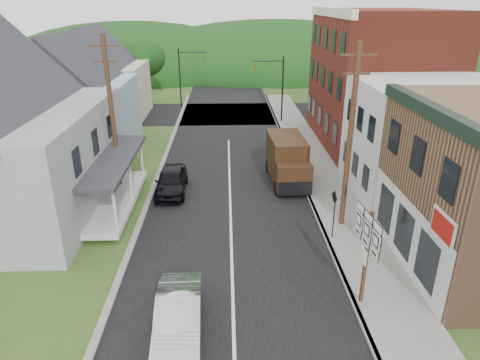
{
  "coord_description": "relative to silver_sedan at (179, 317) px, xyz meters",
  "views": [
    {
      "loc": [
        -0.17,
        -15.45,
        10.59
      ],
      "look_at": [
        0.49,
        4.43,
        2.2
      ],
      "focal_mm": 32.0,
      "sensor_mm": 36.0,
      "label": 1
    }
  ],
  "objects": [
    {
      "name": "warning_sign",
      "position": [
        6.66,
        6.07,
        0.99
      ],
      "size": [
        0.14,
        0.67,
        2.44
      ],
      "rotation": [
        0.0,
        0.0,
        0.13
      ],
      "color": "black",
      "rests_on": "sidewalk_right"
    },
    {
      "name": "storefront_red",
      "position": [
        13.16,
        20.9,
        4.28
      ],
      "size": [
        8.0,
        12.0,
        10.0
      ],
      "primitive_type": "cube",
      "color": "maroon",
      "rests_on": "ground"
    },
    {
      "name": "cross_road",
      "position": [
        1.86,
        30.9,
        -0.72
      ],
      "size": [
        60.0,
        9.0,
        0.02
      ],
      "primitive_type": "cube",
      "color": "black",
      "rests_on": "ground"
    },
    {
      "name": "traffic_signal_right",
      "position": [
        6.16,
        27.4,
        3.04
      ],
      "size": [
        2.87,
        0.2,
        6.0
      ],
      "color": "black",
      "rests_on": "ground"
    },
    {
      "name": "utility_pole_left",
      "position": [
        -4.64,
        11.9,
        3.94
      ],
      "size": [
        1.6,
        0.26,
        9.0
      ],
      "color": "#472D19",
      "rests_on": "ground"
    },
    {
      "name": "dark_sedan",
      "position": [
        -1.6,
        11.78,
        0.02
      ],
      "size": [
        1.77,
        4.32,
        1.47
      ],
      "primitive_type": "imported",
      "rotation": [
        0.0,
        0.0,
        0.01
      ],
      "color": "black",
      "rests_on": "ground"
    },
    {
      "name": "tree_left_d",
      "position": [
        -7.14,
        35.9,
        4.17
      ],
      "size": [
        4.8,
        4.8,
        6.94
      ],
      "color": "#382616",
      "rests_on": "ground"
    },
    {
      "name": "road",
      "position": [
        1.86,
        13.9,
        -0.72
      ],
      "size": [
        9.0,
        90.0,
        0.02
      ],
      "primitive_type": "cube",
      "color": "black",
      "rests_on": "ground"
    },
    {
      "name": "curb_right",
      "position": [
        6.41,
        11.9,
        -0.64
      ],
      "size": [
        0.2,
        55.0,
        0.15
      ],
      "primitive_type": "cube",
      "color": "slate",
      "rests_on": "ground"
    },
    {
      "name": "traffic_signal_left",
      "position": [
        -2.44,
        34.4,
        3.04
      ],
      "size": [
        2.87,
        0.2,
        6.0
      ],
      "color": "black",
      "rests_on": "ground"
    },
    {
      "name": "house_cream",
      "position": [
        -9.64,
        29.9,
        2.98
      ],
      "size": [
        7.14,
        8.16,
        7.28
      ],
      "color": "#BEB993",
      "rests_on": "ground"
    },
    {
      "name": "delivery_van",
      "position": [
        5.45,
        13.15,
        0.71
      ],
      "size": [
        2.3,
        5.13,
        2.82
      ],
      "rotation": [
        0.0,
        0.0,
        0.05
      ],
      "color": "black",
      "rests_on": "ground"
    },
    {
      "name": "utility_pole_right",
      "position": [
        7.46,
        7.4,
        3.94
      ],
      "size": [
        1.6,
        0.26,
        9.0
      ],
      "color": "#472D19",
      "rests_on": "ground"
    },
    {
      "name": "house_blue",
      "position": [
        -9.14,
        20.9,
        2.98
      ],
      "size": [
        7.14,
        8.16,
        7.28
      ],
      "color": "#859FB6",
      "rests_on": "ground"
    },
    {
      "name": "storefront_white",
      "position": [
        13.16,
        11.4,
        2.53
      ],
      "size": [
        8.0,
        7.0,
        6.5
      ],
      "primitive_type": "cube",
      "color": "silver",
      "rests_on": "ground"
    },
    {
      "name": "silver_sedan",
      "position": [
        0.0,
        0.0,
        0.0
      ],
      "size": [
        1.69,
        4.4,
        1.43
      ],
      "primitive_type": "imported",
      "rotation": [
        0.0,
        0.0,
        0.04
      ],
      "color": "#B9B9BE",
      "rests_on": "ground"
    },
    {
      "name": "forested_ridge",
      "position": [
        1.86,
        58.9,
        -0.72
      ],
      "size": [
        90.0,
        30.0,
        16.0
      ],
      "primitive_type": "ellipsoid",
      "color": "#13350F",
      "rests_on": "ground"
    },
    {
      "name": "ground",
      "position": [
        1.86,
        3.9,
        -0.72
      ],
      "size": [
        120.0,
        120.0,
        0.0
      ],
      "primitive_type": "plane",
      "color": "#2D4719",
      "rests_on": "ground"
    },
    {
      "name": "sidewalk_right",
      "position": [
        7.76,
        11.9,
        -0.64
      ],
      "size": [
        2.8,
        55.0,
        0.15
      ],
      "primitive_type": "cube",
      "color": "slate",
      "rests_on": "ground"
    },
    {
      "name": "curb_left",
      "position": [
        -2.79,
        11.9,
        -0.66
      ],
      "size": [
        0.3,
        55.0,
        0.12
      ],
      "primitive_type": "cube",
      "color": "slate",
      "rests_on": "ground"
    },
    {
      "name": "route_sign_cluster",
      "position": [
        6.6,
        1.33,
        1.87
      ],
      "size": [
        0.27,
        2.15,
        3.77
      ],
      "rotation": [
        0.0,
        0.0,
        0.08
      ],
      "color": "#472D19",
      "rests_on": "sidewalk_right"
    }
  ]
}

